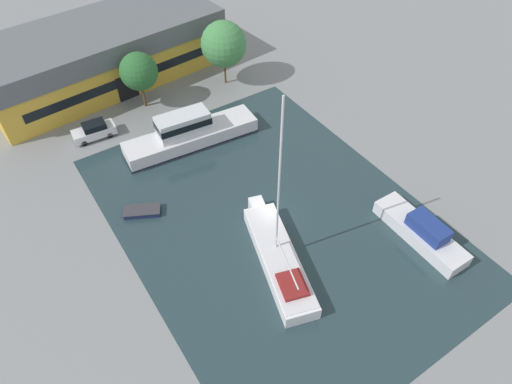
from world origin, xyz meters
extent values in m
plane|color=gray|center=(0.00, 0.00, 0.00)|extent=(440.00, 440.00, 0.00)
cube|color=#23383D|center=(0.00, 0.00, 0.00)|extent=(23.92, 32.96, 0.01)
cube|color=gold|center=(-3.70, 28.98, 2.10)|extent=(27.49, 13.66, 4.20)
cube|color=#565B60|center=(-3.70, 28.98, 5.34)|extent=(28.31, 14.07, 2.28)
cube|color=black|center=(-3.13, 23.52, 1.47)|extent=(2.39, 0.31, 2.94)
cube|color=black|center=(-3.13, 23.52, 2.31)|extent=(22.40, 2.39, 1.05)
cylinder|color=brown|center=(-2.24, 21.24, 1.40)|extent=(0.30, 0.30, 2.79)
sphere|color=#28602D|center=(-2.24, 21.24, 4.29)|extent=(4.00, 4.00, 4.00)
cylinder|color=brown|center=(7.58, 20.38, 1.49)|extent=(0.24, 0.24, 2.97)
sphere|color=#428447|center=(7.58, 20.38, 4.88)|extent=(5.08, 5.08, 5.08)
cube|color=silver|center=(-8.80, 18.92, 0.70)|extent=(4.34, 2.03, 0.83)
cube|color=black|center=(-8.63, 18.90, 1.41)|extent=(2.30, 1.68, 0.60)
cube|color=black|center=(-9.74, 18.98, 1.38)|extent=(0.13, 1.39, 0.48)
cylinder|color=black|center=(-10.16, 18.23, 0.30)|extent=(0.61, 0.24, 0.60)
cylinder|color=black|center=(-10.06, 19.77, 0.30)|extent=(0.61, 0.24, 0.60)
cylinder|color=black|center=(-7.55, 18.06, 0.30)|extent=(0.61, 0.24, 0.60)
cylinder|color=black|center=(-7.44, 19.60, 0.30)|extent=(0.61, 0.24, 0.60)
cube|color=white|center=(-2.37, -4.29, 0.61)|extent=(5.58, 10.92, 1.20)
cube|color=white|center=(-0.67, 1.36, 0.61)|extent=(1.48, 1.49, 1.20)
cube|color=silver|center=(-2.37, -4.29, 1.25)|extent=(5.35, 10.48, 0.08)
cylinder|color=silver|center=(-2.14, -3.53, 8.16)|extent=(0.16, 0.16, 13.75)
cylinder|color=silver|center=(-2.82, -5.82, 2.39)|extent=(1.49, 4.61, 0.12)
cube|color=maroon|center=(-3.20, -7.09, 1.44)|extent=(2.44, 2.77, 0.30)
cube|color=silver|center=(-1.00, 12.65, 0.77)|extent=(13.64, 4.26, 1.52)
cube|color=black|center=(-1.00, 12.65, 0.15)|extent=(13.78, 4.33, 0.18)
cube|color=silver|center=(-1.67, 12.71, 2.59)|extent=(5.28, 2.67, 2.12)
cube|color=black|center=(-1.67, 12.71, 2.80)|extent=(5.38, 2.74, 0.68)
cube|color=#19234C|center=(-9.05, 6.60, 0.21)|extent=(3.29, 2.56, 0.40)
cube|color=#333338|center=(-9.05, 6.60, 0.45)|extent=(3.43, 2.68, 0.08)
cube|color=silver|center=(8.79, -8.45, 0.60)|extent=(2.50, 8.41, 1.19)
cube|color=navy|center=(8.78, -8.95, 1.76)|extent=(1.71, 3.38, 1.12)
camera|label=1|loc=(-15.39, -20.71, 29.46)|focal=32.00mm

